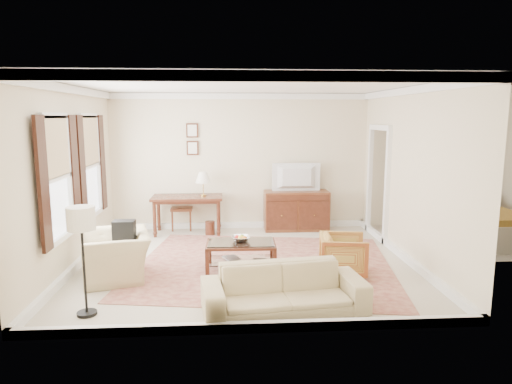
{
  "coord_description": "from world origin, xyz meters",
  "views": [
    {
      "loc": [
        -0.29,
        -7.3,
        2.42
      ],
      "look_at": [
        0.2,
        0.3,
        1.15
      ],
      "focal_mm": 32.0,
      "sensor_mm": 36.0,
      "label": 1
    }
  ],
  "objects": [
    {
      "name": "room_shell",
      "position": [
        0.0,
        0.0,
        2.47
      ],
      "size": [
        5.51,
        5.01,
        2.91
      ],
      "color": "beige",
      "rests_on": "ground"
    },
    {
      "name": "striped_armchair",
      "position": [
        1.47,
        -0.68,
        0.35
      ],
      "size": [
        0.74,
        0.77,
        0.7
      ],
      "primitive_type": "imported",
      "rotation": [
        0.0,
        0.0,
        1.42
      ],
      "color": "brown",
      "rests_on": "room_shell"
    },
    {
      "name": "desk_chair",
      "position": [
        -1.26,
        2.39,
        0.53
      ],
      "size": [
        0.5,
        0.5,
        1.05
      ],
      "primitive_type": null,
      "rotation": [
        0.0,
        0.0,
        0.12
      ],
      "color": "brown",
      "rests_on": "room_shell"
    },
    {
      "name": "sofa",
      "position": [
        0.4,
        -1.95,
        0.39
      ],
      "size": [
        2.07,
        0.83,
        0.79
      ],
      "primitive_type": "imported",
      "rotation": [
        0.0,
        0.0,
        0.12
      ],
      "color": "tan",
      "rests_on": "room_shell"
    },
    {
      "name": "book_a",
      "position": [
        -0.33,
        -0.32,
        0.18
      ],
      "size": [
        0.27,
        0.15,
        0.38
      ],
      "primitive_type": "imported",
      "rotation": [
        0.0,
        0.0,
        0.41
      ],
      "color": "brown",
      "rests_on": "coffee_table"
    },
    {
      "name": "backpack",
      "position": [
        -1.84,
        -0.54,
        0.72
      ],
      "size": [
        0.29,
        0.36,
        0.4
      ],
      "primitive_type": "cube",
      "rotation": [
        0.0,
        0.0,
        -1.34
      ],
      "color": "black",
      "rests_on": "club_armchair"
    },
    {
      "name": "rug",
      "position": [
        0.3,
        -0.14,
        0.01
      ],
      "size": [
        4.58,
        4.09,
        0.01
      ],
      "primitive_type": "cube",
      "rotation": [
        0.0,
        0.0,
        -0.15
      ],
      "color": "maroon",
      "rests_on": "room_shell"
    },
    {
      "name": "desk_lamp",
      "position": [
        -0.78,
        2.04,
        1.04
      ],
      "size": [
        0.32,
        0.32,
        0.5
      ],
      "primitive_type": null,
      "color": "silver",
      "rests_on": "writing_desk"
    },
    {
      "name": "sideboard",
      "position": [
        1.19,
        2.21,
        0.42
      ],
      "size": [
        1.37,
        0.53,
        0.84
      ],
      "primitive_type": "cube",
      "color": "brown",
      "rests_on": "room_shell"
    },
    {
      "name": "club_armchair",
      "position": [
        -1.95,
        -0.58,
        0.47
      ],
      "size": [
        0.95,
        1.22,
        0.94
      ],
      "primitive_type": "imported",
      "rotation": [
        0.0,
        0.0,
        -1.31
      ],
      "color": "tan",
      "rests_on": "room_shell"
    },
    {
      "name": "fruit_bowl",
      "position": [
        -0.08,
        -0.28,
        0.51
      ],
      "size": [
        0.42,
        0.42,
        0.1
      ],
      "primitive_type": "imported",
      "color": "silver",
      "rests_on": "coffee_table"
    },
    {
      "name": "writing_desk",
      "position": [
        -1.11,
        2.04,
        0.68
      ],
      "size": [
        1.44,
        0.72,
        0.79
      ],
      "color": "#522617",
      "rests_on": "room_shell"
    },
    {
      "name": "book_b",
      "position": [
        0.1,
        -0.45,
        0.18
      ],
      "size": [
        0.28,
        0.06,
        0.38
      ],
      "primitive_type": "imported",
      "rotation": [
        0.0,
        0.0,
        -0.1
      ],
      "color": "brown",
      "rests_on": "coffee_table"
    },
    {
      "name": "coffee_table",
      "position": [
        -0.08,
        -0.33,
        0.35
      ],
      "size": [
        1.1,
        0.66,
        0.46
      ],
      "rotation": [
        0.0,
        0.0,
        -0.02
      ],
      "color": "#522617",
      "rests_on": "room_shell"
    },
    {
      "name": "floor_lamp",
      "position": [
        -2.03,
        -1.88,
        1.12
      ],
      "size": [
        0.34,
        0.34,
        1.36
      ],
      "color": "black",
      "rests_on": "room_shell"
    },
    {
      "name": "annex_bedroom",
      "position": [
        4.49,
        1.15,
        0.34
      ],
      "size": [
        3.0,
        2.7,
        2.9
      ],
      "color": "beige",
      "rests_on": "ground"
    },
    {
      "name": "window_front",
      "position": [
        -2.7,
        -0.7,
        1.55
      ],
      "size": [
        0.12,
        1.56,
        1.8
      ],
      "primitive_type": null,
      "color": "#CCB284",
      "rests_on": "room_shell"
    },
    {
      "name": "doorway",
      "position": [
        2.71,
        1.5,
        1.08
      ],
      "size": [
        0.1,
        1.12,
        2.25
      ],
      "primitive_type": null,
      "color": "white",
      "rests_on": "room_shell"
    },
    {
      "name": "tv",
      "position": [
        1.19,
        2.19,
        1.33
      ],
      "size": [
        0.98,
        0.56,
        0.13
      ],
      "primitive_type": "imported",
      "rotation": [
        0.0,
        0.0,
        3.14
      ],
      "color": "black",
      "rests_on": "sideboard"
    },
    {
      "name": "framed_prints",
      "position": [
        -1.01,
        2.47,
        1.94
      ],
      "size": [
        0.25,
        0.04,
        0.68
      ],
      "primitive_type": null,
      "color": "#522617",
      "rests_on": "room_shell"
    },
    {
      "name": "window_rear",
      "position": [
        -2.7,
        0.9,
        1.55
      ],
      "size": [
        0.12,
        1.56,
        1.8
      ],
      "primitive_type": null,
      "color": "#CCB284",
      "rests_on": "room_shell"
    }
  ]
}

